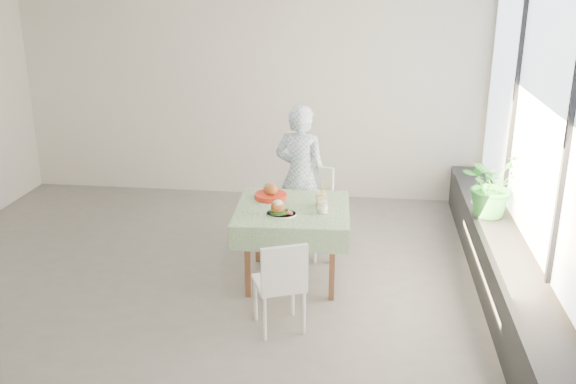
# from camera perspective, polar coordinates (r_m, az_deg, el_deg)

# --- Properties ---
(floor) EXTENTS (6.00, 6.00, 0.00)m
(floor) POSITION_cam_1_polar(r_m,az_deg,el_deg) (6.42, -7.32, -7.25)
(floor) COLOR #5E5B59
(floor) RESTS_ON ground
(wall_back) EXTENTS (6.00, 0.02, 2.80)m
(wall_back) POSITION_cam_1_polar(r_m,az_deg,el_deg) (8.33, -3.45, 9.10)
(wall_back) COLOR beige
(wall_back) RESTS_ON ground
(wall_front) EXTENTS (6.00, 0.02, 2.80)m
(wall_front) POSITION_cam_1_polar(r_m,az_deg,el_deg) (3.71, -17.78, -4.51)
(wall_front) COLOR beige
(wall_front) RESTS_ON ground
(wall_right) EXTENTS (0.02, 5.00, 2.80)m
(wall_right) POSITION_cam_1_polar(r_m,az_deg,el_deg) (5.93, 21.45, 3.77)
(wall_right) COLOR beige
(wall_right) RESTS_ON ground
(window_pane) EXTENTS (0.01, 4.80, 2.18)m
(window_pane) POSITION_cam_1_polar(r_m,az_deg,el_deg) (5.87, 21.46, 6.14)
(window_pane) COLOR #D1E0F9
(window_pane) RESTS_ON ground
(window_ledge) EXTENTS (0.40, 4.80, 0.50)m
(window_ledge) POSITION_cam_1_polar(r_m,az_deg,el_deg) (6.26, 18.41, -6.33)
(window_ledge) COLOR black
(window_ledge) RESTS_ON ground
(cafe_table) EXTENTS (1.09, 1.09, 0.74)m
(cafe_table) POSITION_cam_1_polar(r_m,az_deg,el_deg) (6.09, 0.41, -3.86)
(cafe_table) COLOR brown
(cafe_table) RESTS_ON ground
(chair_far) EXTENTS (0.55, 0.55, 0.91)m
(chair_far) POSITION_cam_1_polar(r_m,az_deg,el_deg) (6.75, 1.69, -3.17)
(chair_far) COLOR white
(chair_far) RESTS_ON ground
(chair_near) EXTENTS (0.50, 0.50, 0.81)m
(chair_near) POSITION_cam_1_polar(r_m,az_deg,el_deg) (5.37, -0.76, -9.67)
(chair_near) COLOR white
(chair_near) RESTS_ON ground
(diner) EXTENTS (0.64, 0.50, 1.55)m
(diner) POSITION_cam_1_polar(r_m,az_deg,el_deg) (6.77, 1.12, 1.37)
(diner) COLOR #84AED4
(diner) RESTS_ON ground
(main_dish) EXTENTS (0.28, 0.28, 0.14)m
(main_dish) POSITION_cam_1_polar(r_m,az_deg,el_deg) (5.79, -0.77, -1.61)
(main_dish) COLOR white
(main_dish) RESTS_ON cafe_table
(juice_cup_orange) EXTENTS (0.11, 0.11, 0.30)m
(juice_cup_orange) POSITION_cam_1_polar(r_m,az_deg,el_deg) (5.99, 2.95, -0.68)
(juice_cup_orange) COLOR white
(juice_cup_orange) RESTS_ON cafe_table
(juice_cup_lemonade) EXTENTS (0.10, 0.10, 0.29)m
(juice_cup_lemonade) POSITION_cam_1_polar(r_m,az_deg,el_deg) (5.83, 3.07, -1.26)
(juice_cup_lemonade) COLOR white
(juice_cup_lemonade) RESTS_ON cafe_table
(second_dish) EXTENTS (0.31, 0.31, 0.15)m
(second_dish) POSITION_cam_1_polar(r_m,az_deg,el_deg) (6.21, -1.55, -0.20)
(second_dish) COLOR red
(second_dish) RESTS_ON cafe_table
(potted_plant) EXTENTS (0.79, 0.79, 0.67)m
(potted_plant) POSITION_cam_1_polar(r_m,az_deg,el_deg) (6.67, 17.64, 0.71)
(potted_plant) COLOR #277737
(potted_plant) RESTS_ON window_ledge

